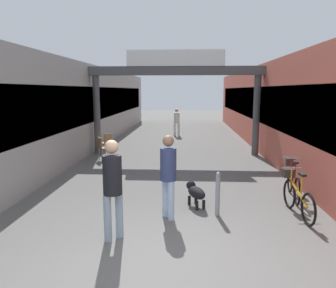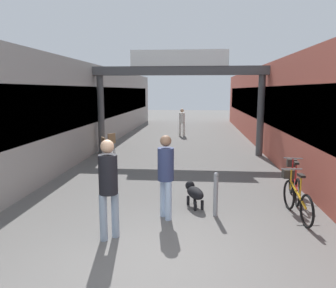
{
  "view_description": "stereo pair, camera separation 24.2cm",
  "coord_description": "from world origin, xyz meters",
  "px_view_note": "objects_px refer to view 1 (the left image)",
  "views": [
    {
      "loc": [
        0.5,
        -4.93,
        2.69
      ],
      "look_at": [
        0.0,
        3.51,
        1.3
      ],
      "focal_mm": 35.0,
      "sensor_mm": 36.0,
      "label": 1
    },
    {
      "loc": [
        0.74,
        -4.91,
        2.69
      ],
      "look_at": [
        0.0,
        3.51,
        1.3
      ],
      "focal_mm": 35.0,
      "sensor_mm": 36.0,
      "label": 2
    }
  ],
  "objects_px": {
    "dog_on_leash": "(195,192)",
    "cafe_chair_wood_farther": "(106,142)",
    "bicycle_red_second": "(293,180)",
    "bicycle_orange_nearest": "(296,195)",
    "bollard_post_metal": "(218,193)",
    "cafe_chair_wood_nearer": "(102,146)",
    "pedestrian_with_dog": "(168,171)",
    "pedestrian_carrying_crate": "(177,121)",
    "pedestrian_companion": "(113,183)"
  },
  "relations": [
    {
      "from": "cafe_chair_wood_nearer",
      "to": "pedestrian_carrying_crate",
      "type": "bearing_deg",
      "value": 69.18
    },
    {
      "from": "pedestrian_with_dog",
      "to": "pedestrian_carrying_crate",
      "type": "distance_m",
      "value": 12.67
    },
    {
      "from": "cafe_chair_wood_nearer",
      "to": "cafe_chair_wood_farther",
      "type": "height_order",
      "value": "same"
    },
    {
      "from": "bicycle_orange_nearest",
      "to": "cafe_chair_wood_nearer",
      "type": "height_order",
      "value": "bicycle_orange_nearest"
    },
    {
      "from": "bicycle_red_second",
      "to": "cafe_chair_wood_farther",
      "type": "height_order",
      "value": "bicycle_red_second"
    },
    {
      "from": "bollard_post_metal",
      "to": "cafe_chair_wood_nearer",
      "type": "xyz_separation_m",
      "value": [
        -3.95,
        5.48,
        0.05
      ]
    },
    {
      "from": "cafe_chair_wood_nearer",
      "to": "bollard_post_metal",
      "type": "bearing_deg",
      "value": -54.24
    },
    {
      "from": "pedestrian_with_dog",
      "to": "bollard_post_metal",
      "type": "bearing_deg",
      "value": 11.51
    },
    {
      "from": "pedestrian_companion",
      "to": "cafe_chair_wood_farther",
      "type": "height_order",
      "value": "pedestrian_companion"
    },
    {
      "from": "pedestrian_carrying_crate",
      "to": "bollard_post_metal",
      "type": "xyz_separation_m",
      "value": [
        1.3,
        -12.45,
        -0.43
      ]
    },
    {
      "from": "pedestrian_companion",
      "to": "bicycle_orange_nearest",
      "type": "height_order",
      "value": "pedestrian_companion"
    },
    {
      "from": "dog_on_leash",
      "to": "bicycle_orange_nearest",
      "type": "bearing_deg",
      "value": -9.67
    },
    {
      "from": "cafe_chair_wood_nearer",
      "to": "cafe_chair_wood_farther",
      "type": "xyz_separation_m",
      "value": [
        -0.14,
        1.17,
        0.0
      ]
    },
    {
      "from": "bicycle_red_second",
      "to": "cafe_chair_wood_farther",
      "type": "relative_size",
      "value": 1.89
    },
    {
      "from": "bicycle_orange_nearest",
      "to": "bollard_post_metal",
      "type": "relative_size",
      "value": 1.74
    },
    {
      "from": "dog_on_leash",
      "to": "bicycle_red_second",
      "type": "relative_size",
      "value": 0.46
    },
    {
      "from": "pedestrian_with_dog",
      "to": "bollard_post_metal",
      "type": "distance_m",
      "value": 1.2
    },
    {
      "from": "pedestrian_carrying_crate",
      "to": "dog_on_leash",
      "type": "height_order",
      "value": "pedestrian_carrying_crate"
    },
    {
      "from": "bollard_post_metal",
      "to": "pedestrian_carrying_crate",
      "type": "bearing_deg",
      "value": 95.96
    },
    {
      "from": "pedestrian_carrying_crate",
      "to": "bicycle_orange_nearest",
      "type": "bearing_deg",
      "value": -76.17
    },
    {
      "from": "bicycle_red_second",
      "to": "bicycle_orange_nearest",
      "type": "bearing_deg",
      "value": -104.0
    },
    {
      "from": "cafe_chair_wood_farther",
      "to": "pedestrian_companion",
      "type": "bearing_deg",
      "value": -75.17
    },
    {
      "from": "pedestrian_companion",
      "to": "pedestrian_carrying_crate",
      "type": "bearing_deg",
      "value": 87.13
    },
    {
      "from": "bicycle_red_second",
      "to": "cafe_chair_wood_nearer",
      "type": "distance_m",
      "value": 7.25
    },
    {
      "from": "pedestrian_carrying_crate",
      "to": "cafe_chair_wood_nearer",
      "type": "relative_size",
      "value": 1.82
    },
    {
      "from": "pedestrian_with_dog",
      "to": "pedestrian_companion",
      "type": "relative_size",
      "value": 0.97
    },
    {
      "from": "pedestrian_with_dog",
      "to": "pedestrian_carrying_crate",
      "type": "xyz_separation_m",
      "value": [
        -0.24,
        12.67,
        -0.11
      ]
    },
    {
      "from": "pedestrian_with_dog",
      "to": "cafe_chair_wood_farther",
      "type": "relative_size",
      "value": 2.0
    },
    {
      "from": "pedestrian_carrying_crate",
      "to": "bollard_post_metal",
      "type": "bearing_deg",
      "value": -84.04
    },
    {
      "from": "pedestrian_carrying_crate",
      "to": "cafe_chair_wood_farther",
      "type": "xyz_separation_m",
      "value": [
        -2.79,
        -5.8,
        -0.38
      ]
    },
    {
      "from": "pedestrian_carrying_crate",
      "to": "bicycle_red_second",
      "type": "height_order",
      "value": "pedestrian_carrying_crate"
    },
    {
      "from": "pedestrian_companion",
      "to": "bollard_post_metal",
      "type": "bearing_deg",
      "value": 32.81
    },
    {
      "from": "dog_on_leash",
      "to": "cafe_chair_wood_farther",
      "type": "distance_m",
      "value": 7.11
    },
    {
      "from": "pedestrian_with_dog",
      "to": "pedestrian_carrying_crate",
      "type": "relative_size",
      "value": 1.1
    },
    {
      "from": "bicycle_orange_nearest",
      "to": "cafe_chair_wood_nearer",
      "type": "bearing_deg",
      "value": 136.88
    },
    {
      "from": "pedestrian_carrying_crate",
      "to": "cafe_chair_wood_farther",
      "type": "bearing_deg",
      "value": -115.7
    },
    {
      "from": "bollard_post_metal",
      "to": "cafe_chair_wood_nearer",
      "type": "height_order",
      "value": "bollard_post_metal"
    },
    {
      "from": "pedestrian_with_dog",
      "to": "bollard_post_metal",
      "type": "xyz_separation_m",
      "value": [
        1.06,
        0.22,
        -0.53
      ]
    },
    {
      "from": "pedestrian_companion",
      "to": "bicycle_orange_nearest",
      "type": "relative_size",
      "value": 1.09
    },
    {
      "from": "pedestrian_with_dog",
      "to": "bicycle_orange_nearest",
      "type": "bearing_deg",
      "value": 7.96
    },
    {
      "from": "pedestrian_with_dog",
      "to": "dog_on_leash",
      "type": "xyz_separation_m",
      "value": [
        0.59,
        0.76,
        -0.68
      ]
    },
    {
      "from": "pedestrian_companion",
      "to": "cafe_chair_wood_farther",
      "type": "bearing_deg",
      "value": 104.83
    },
    {
      "from": "dog_on_leash",
      "to": "bicycle_orange_nearest",
      "type": "distance_m",
      "value": 2.22
    },
    {
      "from": "pedestrian_companion",
      "to": "bollard_post_metal",
      "type": "distance_m",
      "value": 2.43
    },
    {
      "from": "bicycle_orange_nearest",
      "to": "bicycle_red_second",
      "type": "bearing_deg",
      "value": 76.0
    },
    {
      "from": "pedestrian_companion",
      "to": "pedestrian_carrying_crate",
      "type": "relative_size",
      "value": 1.13
    },
    {
      "from": "pedestrian_carrying_crate",
      "to": "bicycle_red_second",
      "type": "xyz_separation_m",
      "value": [
        3.32,
        -11.07,
        -0.48
      ]
    },
    {
      "from": "bollard_post_metal",
      "to": "cafe_chair_wood_farther",
      "type": "distance_m",
      "value": 7.81
    },
    {
      "from": "cafe_chair_wood_nearer",
      "to": "cafe_chair_wood_farther",
      "type": "relative_size",
      "value": 1.0
    },
    {
      "from": "pedestrian_carrying_crate",
      "to": "cafe_chair_wood_nearer",
      "type": "bearing_deg",
      "value": -110.82
    }
  ]
}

